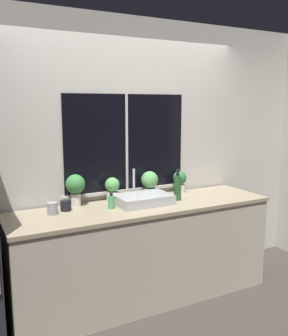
{
  "coord_description": "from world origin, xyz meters",
  "views": [
    {
      "loc": [
        -1.56,
        -2.68,
        1.86
      ],
      "look_at": [
        0.01,
        0.33,
        1.28
      ],
      "focal_mm": 40.0,
      "sensor_mm": 36.0,
      "label": 1
    }
  ],
  "objects_px": {
    "sink": "(143,199)",
    "mug_black": "(66,206)",
    "potted_plant_center_right": "(150,182)",
    "bottle_tall": "(178,187)",
    "soap_bottle": "(111,202)",
    "potted_plant_far_right": "(180,181)",
    "mug_grey": "(52,208)",
    "potted_plant_far_left": "(75,186)",
    "potted_plant_center_left": "(112,188)"
  },
  "relations": [
    {
      "from": "soap_bottle",
      "to": "mug_black",
      "type": "bearing_deg",
      "value": 161.65
    },
    {
      "from": "bottle_tall",
      "to": "mug_black",
      "type": "bearing_deg",
      "value": 172.49
    },
    {
      "from": "sink",
      "to": "mug_black",
      "type": "height_order",
      "value": "sink"
    },
    {
      "from": "sink",
      "to": "potted_plant_center_left",
      "type": "bearing_deg",
      "value": 134.15
    },
    {
      "from": "potted_plant_center_right",
      "to": "mug_black",
      "type": "height_order",
      "value": "potted_plant_center_right"
    },
    {
      "from": "potted_plant_center_left",
      "to": "potted_plant_far_right",
      "type": "bearing_deg",
      "value": -0.0
    },
    {
      "from": "potted_plant_center_left",
      "to": "potted_plant_center_right",
      "type": "bearing_deg",
      "value": -0.0
    },
    {
      "from": "sink",
      "to": "potted_plant_far_right",
      "type": "xyz_separation_m",
      "value": [
        0.55,
        0.23,
        0.08
      ]
    },
    {
      "from": "potted_plant_far_left",
      "to": "mug_grey",
      "type": "xyz_separation_m",
      "value": [
        -0.26,
        -0.17,
        -0.13
      ]
    },
    {
      "from": "soap_bottle",
      "to": "mug_grey",
      "type": "height_order",
      "value": "soap_bottle"
    },
    {
      "from": "mug_grey",
      "to": "bottle_tall",
      "type": "bearing_deg",
      "value": -3.86
    },
    {
      "from": "sink",
      "to": "soap_bottle",
      "type": "bearing_deg",
      "value": -178.53
    },
    {
      "from": "sink",
      "to": "bottle_tall",
      "type": "height_order",
      "value": "same"
    },
    {
      "from": "potted_plant_center_left",
      "to": "potted_plant_center_right",
      "type": "distance_m",
      "value": 0.41
    },
    {
      "from": "potted_plant_center_right",
      "to": "mug_black",
      "type": "distance_m",
      "value": 0.91
    },
    {
      "from": "potted_plant_far_left",
      "to": "soap_bottle",
      "type": "distance_m",
      "value": 0.37
    },
    {
      "from": "potted_plant_center_left",
      "to": "bottle_tall",
      "type": "distance_m",
      "value": 0.64
    },
    {
      "from": "soap_bottle",
      "to": "mug_grey",
      "type": "bearing_deg",
      "value": 172.67
    },
    {
      "from": "sink",
      "to": "potted_plant_center_right",
      "type": "relative_size",
      "value": 1.96
    },
    {
      "from": "sink",
      "to": "potted_plant_center_right",
      "type": "height_order",
      "value": "sink"
    },
    {
      "from": "potted_plant_center_right",
      "to": "soap_bottle",
      "type": "relative_size",
      "value": 1.74
    },
    {
      "from": "soap_bottle",
      "to": "mug_black",
      "type": "distance_m",
      "value": 0.4
    },
    {
      "from": "potted_plant_far_right",
      "to": "mug_grey",
      "type": "distance_m",
      "value": 1.41
    },
    {
      "from": "potted_plant_center_right",
      "to": "bottle_tall",
      "type": "height_order",
      "value": "bottle_tall"
    },
    {
      "from": "sink",
      "to": "soap_bottle",
      "type": "xyz_separation_m",
      "value": [
        -0.33,
        -0.01,
        0.02
      ]
    },
    {
      "from": "potted_plant_center_right",
      "to": "soap_bottle",
      "type": "bearing_deg",
      "value": -155.73
    },
    {
      "from": "mug_grey",
      "to": "potted_plant_far_right",
      "type": "bearing_deg",
      "value": 6.84
    },
    {
      "from": "potted_plant_center_right",
      "to": "bottle_tall",
      "type": "relative_size",
      "value": 0.86
    },
    {
      "from": "soap_bottle",
      "to": "potted_plant_far_right",
      "type": "bearing_deg",
      "value": 14.87
    },
    {
      "from": "potted_plant_far_left",
      "to": "bottle_tall",
      "type": "bearing_deg",
      "value": -14.69
    },
    {
      "from": "sink",
      "to": "mug_black",
      "type": "distance_m",
      "value": 0.72
    },
    {
      "from": "mug_black",
      "to": "potted_plant_far_left",
      "type": "bearing_deg",
      "value": 40.4
    },
    {
      "from": "potted_plant_center_left",
      "to": "potted_plant_far_right",
      "type": "distance_m",
      "value": 0.77
    },
    {
      "from": "sink",
      "to": "mug_black",
      "type": "bearing_deg",
      "value": 170.55
    },
    {
      "from": "mug_black",
      "to": "sink",
      "type": "bearing_deg",
      "value": -9.45
    },
    {
      "from": "bottle_tall",
      "to": "soap_bottle",
      "type": "bearing_deg",
      "value": 178.72
    },
    {
      "from": "potted_plant_far_right",
      "to": "mug_grey",
      "type": "relative_size",
      "value": 2.23
    },
    {
      "from": "potted_plant_center_right",
      "to": "mug_grey",
      "type": "xyz_separation_m",
      "value": [
        -1.03,
        -0.17,
        -0.09
      ]
    },
    {
      "from": "potted_plant_far_left",
      "to": "mug_grey",
      "type": "height_order",
      "value": "potted_plant_far_left"
    },
    {
      "from": "potted_plant_far_right",
      "to": "mug_black",
      "type": "distance_m",
      "value": 1.27
    },
    {
      "from": "mug_grey",
      "to": "potted_plant_far_left",
      "type": "bearing_deg",
      "value": 32.8
    },
    {
      "from": "potted_plant_center_right",
      "to": "mug_grey",
      "type": "distance_m",
      "value": 1.05
    },
    {
      "from": "bottle_tall",
      "to": "mug_black",
      "type": "relative_size",
      "value": 3.19
    },
    {
      "from": "potted_plant_far_left",
      "to": "mug_grey",
      "type": "bearing_deg",
      "value": -147.2
    },
    {
      "from": "mug_grey",
      "to": "mug_black",
      "type": "height_order",
      "value": "mug_grey"
    },
    {
      "from": "potted_plant_far_right",
      "to": "mug_grey",
      "type": "height_order",
      "value": "potted_plant_far_right"
    },
    {
      "from": "mug_grey",
      "to": "mug_black",
      "type": "distance_m",
      "value": 0.15
    },
    {
      "from": "mug_black",
      "to": "potted_plant_center_left",
      "type": "bearing_deg",
      "value": 12.33
    },
    {
      "from": "potted_plant_center_right",
      "to": "bottle_tall",
      "type": "xyz_separation_m",
      "value": [
        0.18,
        -0.25,
        -0.02
      ]
    },
    {
      "from": "potted_plant_far_left",
      "to": "potted_plant_far_right",
      "type": "height_order",
      "value": "potted_plant_far_left"
    }
  ]
}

